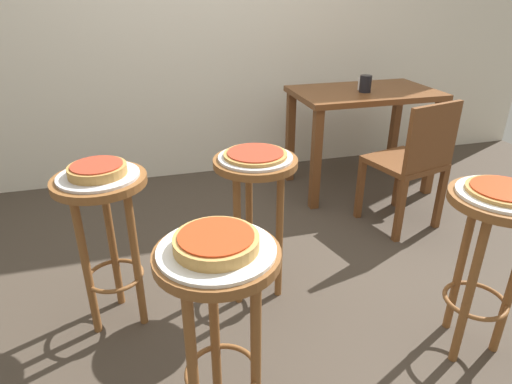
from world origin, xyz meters
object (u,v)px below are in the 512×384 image
Objects in this scene: stool_middle at (491,240)px; cup_near_edge at (365,84)px; stool_foreground at (219,303)px; serving_plate_rear at (255,158)px; stool_rear at (255,197)px; pizza_foreground at (216,242)px; stool_leftside at (105,218)px; wooden_chair at (413,161)px; pizza_rear at (255,154)px; dining_table at (363,108)px; pizza_leftside at (97,169)px; serving_plate_middle at (503,194)px; serving_plate_leftside at (98,176)px; serving_plate_foreground at (217,250)px; pizza_middle at (504,190)px; condiment_shaker at (361,84)px.

cup_near_edge is (0.30, 1.64, 0.27)m from stool_middle.
serving_plate_rear is (0.32, 0.71, 0.20)m from stool_foreground.
stool_rear is 0.20m from serving_plate_rear.
serving_plate_rear is at bearing 65.90° from pizza_foreground.
stool_leftside is 0.71m from serving_plate_rear.
wooden_chair is (1.45, 1.11, -0.08)m from stool_foreground.
stool_foreground is at bearing -63.43° from pizza_foreground.
dining_table is (1.13, 1.08, -0.13)m from pizza_rear.
pizza_leftside is 0.68m from serving_plate_rear.
wooden_chair is (1.13, 0.40, -0.08)m from stool_rear.
serving_plate_middle is 1.02× the size of serving_plate_leftside.
cup_near_edge is (1.42, 1.73, 0.04)m from pizza_foreground.
stool_leftside is 6.30× the size of cup_near_edge.
pizza_rear is at bearing -136.40° from dining_table.
dining_table is at bearing 79.05° from stool_middle.
serving_plate_rear is at bearing 141.92° from serving_plate_middle.
pizza_foreground is 0.77× the size of serving_plate_leftside.
cup_near_edge is (0.30, 1.64, 0.07)m from serving_plate_middle.
serving_plate_rear is (0.32, 0.71, 0.00)m from serving_plate_foreground.
pizza_rear reaches higher than stool_rear.
stool_foreground is at bearing -114.10° from serving_plate_rear.
cup_near_edge is at bearing 79.76° from pizza_middle.
stool_leftside is 8.81× the size of condiment_shaker.
pizza_middle is at bearing 135.00° from serving_plate_middle.
dining_table is 0.20m from cup_near_edge.
stool_foreground is at bearing -175.54° from serving_plate_middle.
pizza_rear reaches higher than stool_foreground.
stool_foreground is at bearing -128.99° from dining_table.
condiment_shaker is (1.79, 1.12, 0.03)m from pizza_leftside.
serving_plate_middle is at bearing -21.95° from serving_plate_leftside.
serving_plate_rear is 1.17× the size of pizza_rear.
serving_plate_middle is 1.60m from serving_plate_leftside.
pizza_middle is 0.27× the size of dining_table.
serving_plate_rear is 4.06× the size of condiment_shaker.
cup_near_edge is (1.10, 1.02, 0.06)m from pizza_rear.
stool_middle is at bearing -99.96° from condiment_shaker.
cup_near_edge reaches higher than stool_leftside.
stool_foreground is 2.88× the size of pizza_foreground.
wooden_chair is (0.33, 1.02, -0.28)m from serving_plate_middle.
serving_plate_middle reaches higher than stool_middle.
pizza_rear is at bearing 65.90° from stool_foreground.
condiment_shaker is (1.79, 1.12, 0.26)m from stool_leftside.
pizza_foreground is at bearing -175.54° from serving_plate_middle.
condiment_shaker reaches higher than pizza_foreground.
pizza_middle is at bearing 90.00° from stool_middle.
stool_rear is 8.81× the size of condiment_shaker.
dining_table is (1.13, 1.08, -0.12)m from serving_plate_rear.
stool_middle is at bearing -21.95° from serving_plate_leftside.
stool_foreground is at bearing -114.10° from stool_rear.
serving_plate_rear is 2.91× the size of cup_near_edge.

